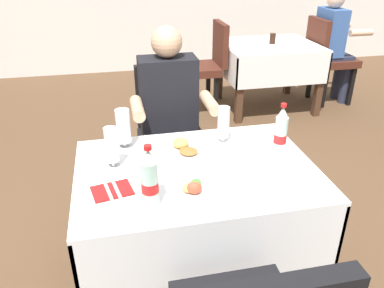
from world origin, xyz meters
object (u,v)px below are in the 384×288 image
at_px(cola_bottle_primary, 281,133).
at_px(background_chair_left, 206,63).
at_px(beer_glass_left, 112,148).
at_px(background_patron, 334,42).
at_px(plate_far_diner, 183,149).
at_px(chair_far_diner_seat, 171,130).
at_px(cola_bottle_secondary, 150,180).
at_px(seated_diner_far, 170,115).
at_px(background_dining_table, 268,60).
at_px(beer_glass_right, 223,124).
at_px(background_chair_right, 327,56).
at_px(napkin_cutlery_set, 112,190).
at_px(plate_near_camera, 193,190).
at_px(beer_glass_middle, 123,128).
at_px(main_dining_table, 196,197).
at_px(background_table_tumbler, 273,39).

height_order(cola_bottle_primary, background_chair_left, cola_bottle_primary).
bearing_deg(background_chair_left, beer_glass_left, -114.13).
bearing_deg(beer_glass_left, cola_bottle_primary, -3.40).
height_order(background_chair_left, background_patron, background_patron).
xyz_separation_m(plate_far_diner, background_chair_left, (0.67, 2.21, -0.19)).
height_order(chair_far_diner_seat, cola_bottle_primary, cola_bottle_primary).
bearing_deg(cola_bottle_secondary, seated_diner_far, 76.24).
bearing_deg(beer_glass_left, background_dining_table, 52.77).
relative_size(beer_glass_right, background_chair_right, 0.21).
height_order(chair_far_diner_seat, background_dining_table, chair_far_diner_seat).
bearing_deg(napkin_cutlery_set, plate_near_camera, -14.74).
distance_m(beer_glass_middle, cola_bottle_primary, 0.80).
height_order(main_dining_table, cola_bottle_primary, cola_bottle_primary).
xyz_separation_m(beer_glass_middle, background_chair_left, (0.96, 2.10, -0.28)).
height_order(beer_glass_left, beer_glass_right, beer_glass_left).
height_order(beer_glass_middle, cola_bottle_secondary, cola_bottle_secondary).
bearing_deg(background_table_tumbler, cola_bottle_secondary, -121.63).
bearing_deg(plate_far_diner, cola_bottle_primary, -15.07).
bearing_deg(background_chair_left, plate_near_camera, -105.10).
relative_size(chair_far_diner_seat, napkin_cutlery_set, 4.95).
xyz_separation_m(beer_glass_left, background_chair_right, (2.46, 2.29, -0.27)).
relative_size(main_dining_table, background_table_tumbler, 10.45).
bearing_deg(background_chair_left, beer_glass_middle, -114.60).
xyz_separation_m(background_dining_table, background_chair_left, (-0.72, 0.00, 0.00)).
xyz_separation_m(plate_far_diner, beer_glass_left, (-0.36, -0.08, 0.09)).
distance_m(plate_far_diner, napkin_cutlery_set, 0.47).
xyz_separation_m(seated_diner_far, beer_glass_left, (-0.37, -0.60, 0.12)).
relative_size(seated_diner_far, beer_glass_middle, 5.89).
xyz_separation_m(main_dining_table, napkin_cutlery_set, (-0.40, -0.12, 0.17)).
relative_size(beer_glass_middle, cola_bottle_primary, 0.77).
relative_size(seated_diner_far, plate_near_camera, 5.65).
xyz_separation_m(beer_glass_left, cola_bottle_secondary, (0.14, -0.35, 0.02)).
distance_m(chair_far_diner_seat, background_patron, 2.65).
bearing_deg(background_dining_table, beer_glass_left, -127.23).
xyz_separation_m(beer_glass_middle, cola_bottle_secondary, (0.08, -0.54, 0.01)).
bearing_deg(napkin_cutlery_set, background_chair_left, 67.45).
bearing_deg(background_table_tumbler, beer_glass_right, -118.74).
relative_size(main_dining_table, beer_glass_left, 5.53).
distance_m(cola_bottle_primary, background_patron, 2.88).
xyz_separation_m(beer_glass_middle, napkin_cutlery_set, (-0.08, -0.41, -0.11)).
relative_size(seated_diner_far, napkin_cutlery_set, 6.42).
bearing_deg(beer_glass_left, napkin_cutlery_set, -93.63).
relative_size(plate_far_diner, beer_glass_right, 1.16).
bearing_deg(background_patron, napkin_cutlery_set, -135.18).
relative_size(chair_far_diner_seat, beer_glass_middle, 4.53).
bearing_deg(plate_far_diner, plate_near_camera, -94.60).
bearing_deg(beer_glass_right, chair_far_diner_seat, 109.79).
bearing_deg(seated_diner_far, beer_glass_middle, -127.25).
bearing_deg(seated_diner_far, chair_far_diner_seat, 81.37).
distance_m(seated_diner_far, beer_glass_middle, 0.52).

